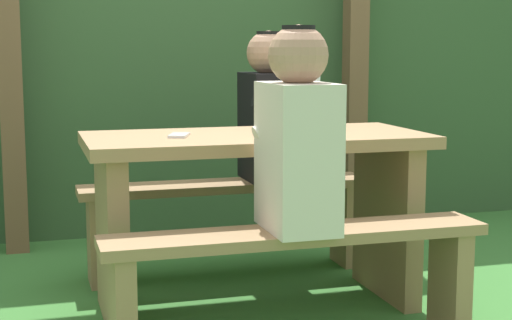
{
  "coord_description": "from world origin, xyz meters",
  "views": [
    {
      "loc": [
        -0.91,
        -3.1,
        1.1
      ],
      "look_at": [
        0.0,
        0.0,
        0.63
      ],
      "focal_mm": 55.35,
      "sensor_mm": 36.0,
      "label": 1
    }
  ],
  "objects_px": {
    "bottle_left": "(317,107)",
    "bottle_right": "(293,112)",
    "picnic_table": "(256,190)",
    "cell_phone": "(179,135)",
    "bench_near": "(297,265)",
    "bench_far": "(226,208)",
    "person_black_coat": "(269,112)",
    "drinking_glass": "(268,126)",
    "person_white_shirt": "(298,137)"
  },
  "relations": [
    {
      "from": "bottle_left",
      "to": "bottle_right",
      "type": "xyz_separation_m",
      "value": [
        -0.16,
        -0.16,
        -0.01
      ]
    },
    {
      "from": "picnic_table",
      "to": "cell_phone",
      "type": "height_order",
      "value": "cell_phone"
    },
    {
      "from": "bench_near",
      "to": "bench_far",
      "type": "relative_size",
      "value": 1.0
    },
    {
      "from": "picnic_table",
      "to": "bench_far",
      "type": "distance_m",
      "value": 0.55
    },
    {
      "from": "person_black_coat",
      "to": "drinking_glass",
      "type": "xyz_separation_m",
      "value": [
        -0.19,
        -0.6,
        -0.0
      ]
    },
    {
      "from": "bench_far",
      "to": "person_black_coat",
      "type": "bearing_deg",
      "value": -0.89
    },
    {
      "from": "person_white_shirt",
      "to": "bottle_right",
      "type": "xyz_separation_m",
      "value": [
        0.12,
        0.4,
        0.05
      ]
    },
    {
      "from": "bench_far",
      "to": "person_white_shirt",
      "type": "xyz_separation_m",
      "value": [
        0.0,
        -1.03,
        0.46
      ]
    },
    {
      "from": "bottle_right",
      "to": "cell_phone",
      "type": "distance_m",
      "value": 0.47
    },
    {
      "from": "bottle_left",
      "to": "drinking_glass",
      "type": "bearing_deg",
      "value": -153.37
    },
    {
      "from": "person_white_shirt",
      "to": "cell_phone",
      "type": "relative_size",
      "value": 5.14
    },
    {
      "from": "bench_far",
      "to": "person_white_shirt",
      "type": "bearing_deg",
      "value": -89.93
    },
    {
      "from": "bench_near",
      "to": "bottle_right",
      "type": "bearing_deg",
      "value": 73.08
    },
    {
      "from": "bench_far",
      "to": "bottle_right",
      "type": "xyz_separation_m",
      "value": [
        0.12,
        -0.63,
        0.51
      ]
    },
    {
      "from": "person_black_coat",
      "to": "bottle_left",
      "type": "height_order",
      "value": "person_black_coat"
    },
    {
      "from": "bottle_right",
      "to": "bottle_left",
      "type": "bearing_deg",
      "value": 44.69
    },
    {
      "from": "person_white_shirt",
      "to": "bench_near",
      "type": "bearing_deg",
      "value": -110.73
    },
    {
      "from": "bench_far",
      "to": "drinking_glass",
      "type": "distance_m",
      "value": 0.76
    },
    {
      "from": "bottle_left",
      "to": "bottle_right",
      "type": "bearing_deg",
      "value": -135.31
    },
    {
      "from": "bench_near",
      "to": "bench_far",
      "type": "distance_m",
      "value": 1.04
    },
    {
      "from": "picnic_table",
      "to": "cell_phone",
      "type": "bearing_deg",
      "value": 179.53
    },
    {
      "from": "bottle_left",
      "to": "cell_phone",
      "type": "relative_size",
      "value": 1.82
    },
    {
      "from": "person_white_shirt",
      "to": "bottle_left",
      "type": "bearing_deg",
      "value": 63.29
    },
    {
      "from": "bottle_right",
      "to": "person_black_coat",
      "type": "bearing_deg",
      "value": 81.77
    },
    {
      "from": "cell_phone",
      "to": "person_white_shirt",
      "type": "bearing_deg",
      "value": -38.04
    },
    {
      "from": "person_black_coat",
      "to": "picnic_table",
      "type": "bearing_deg",
      "value": -112.58
    },
    {
      "from": "person_white_shirt",
      "to": "bottle_left",
      "type": "relative_size",
      "value": 2.83
    },
    {
      "from": "bench_near",
      "to": "person_white_shirt",
      "type": "distance_m",
      "value": 0.46
    },
    {
      "from": "picnic_table",
      "to": "bench_near",
      "type": "bearing_deg",
      "value": -90.0
    },
    {
      "from": "drinking_glass",
      "to": "bottle_left",
      "type": "height_order",
      "value": "bottle_left"
    },
    {
      "from": "bottle_left",
      "to": "person_black_coat",
      "type": "bearing_deg",
      "value": 98.37
    },
    {
      "from": "bottle_right",
      "to": "person_white_shirt",
      "type": "bearing_deg",
      "value": -106.89
    },
    {
      "from": "bench_near",
      "to": "cell_phone",
      "type": "height_order",
      "value": "cell_phone"
    },
    {
      "from": "picnic_table",
      "to": "person_white_shirt",
      "type": "bearing_deg",
      "value": -89.86
    },
    {
      "from": "person_black_coat",
      "to": "bottle_right",
      "type": "relative_size",
      "value": 3.16
    },
    {
      "from": "bench_near",
      "to": "drinking_glass",
      "type": "relative_size",
      "value": 17.32
    },
    {
      "from": "bench_near",
      "to": "cell_phone",
      "type": "relative_size",
      "value": 10.0
    },
    {
      "from": "picnic_table",
      "to": "bench_far",
      "type": "bearing_deg",
      "value": 90.0
    },
    {
      "from": "person_white_shirt",
      "to": "person_black_coat",
      "type": "relative_size",
      "value": 1.0
    },
    {
      "from": "person_white_shirt",
      "to": "drinking_glass",
      "type": "height_order",
      "value": "person_white_shirt"
    },
    {
      "from": "picnic_table",
      "to": "bench_far",
      "type": "relative_size",
      "value": 1.0
    },
    {
      "from": "bench_near",
      "to": "bottle_right",
      "type": "relative_size",
      "value": 6.14
    },
    {
      "from": "bench_near",
      "to": "cell_phone",
      "type": "distance_m",
      "value": 0.74
    },
    {
      "from": "cell_phone",
      "to": "bench_far",
      "type": "bearing_deg",
      "value": 78.0
    },
    {
      "from": "bench_near",
      "to": "person_black_coat",
      "type": "bearing_deg",
      "value": 78.29
    },
    {
      "from": "drinking_glass",
      "to": "bottle_left",
      "type": "xyz_separation_m",
      "value": [
        0.26,
        0.13,
        0.06
      ]
    },
    {
      "from": "picnic_table",
      "to": "person_white_shirt",
      "type": "height_order",
      "value": "person_white_shirt"
    },
    {
      "from": "picnic_table",
      "to": "bench_near",
      "type": "height_order",
      "value": "picnic_table"
    },
    {
      "from": "bench_near",
      "to": "person_white_shirt",
      "type": "height_order",
      "value": "person_white_shirt"
    },
    {
      "from": "bench_far",
      "to": "cell_phone",
      "type": "relative_size",
      "value": 10.0
    }
  ]
}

